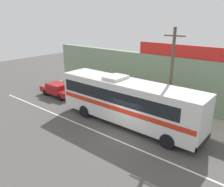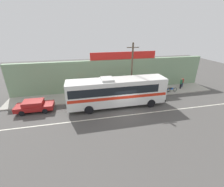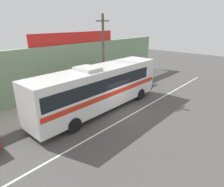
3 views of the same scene
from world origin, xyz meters
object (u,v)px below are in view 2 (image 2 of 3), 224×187
Objects in this scene: motorcycle_black at (165,90)px; pedestrian_by_curb at (183,82)px; motorcycle_green at (171,89)px; pedestrian_far_right at (181,83)px; parked_car at (34,106)px; utility_pole at (132,71)px; intercity_bus at (116,91)px.

pedestrian_by_curb is at bearing 20.59° from motorcycle_black.
pedestrian_far_right is (2.22, 0.88, 0.60)m from motorcycle_green.
motorcycle_green is at bearing 4.90° from parked_car.
parked_car reaches higher than motorcycle_black.
motorcycle_black is (5.54, 0.38, -3.40)m from utility_pole.
pedestrian_far_right is at bearing 15.95° from intercity_bus.
motorcycle_green is 3.32m from pedestrian_by_curb.
intercity_bus reaches higher than pedestrian_by_curb.
parked_car is 21.40m from pedestrian_far_right.
pedestrian_by_curb is (21.95, 3.12, 0.33)m from parked_car.
intercity_bus reaches higher than pedestrian_far_right.
parked_car is 2.22× the size of motorcycle_green.
parked_car is at bearing -174.92° from motorcycle_black.
pedestrian_far_right is (11.50, 3.29, -0.90)m from intercity_bus.
utility_pole is at bearing 37.44° from intercity_bus.
utility_pole is 10.22m from pedestrian_by_curb.
intercity_bus is 1.64× the size of utility_pole.
motorcycle_black is at bearing -164.70° from pedestrian_far_right.
utility_pole is 9.43m from pedestrian_far_right.
intercity_bus is 6.20× the size of motorcycle_black.
intercity_bus is at bearing -162.29° from pedestrian_by_curb.
motorcycle_green is (9.28, 2.41, -1.50)m from intercity_bus.
motorcycle_green is at bearing 3.64° from utility_pole.
motorcycle_green and motorcycle_black have the same top height.
intercity_bus is 12.85m from pedestrian_by_curb.
parked_car is 12.81m from utility_pole.
motorcycle_black is 1.11× the size of pedestrian_far_right.
motorcycle_green is at bearing 2.08° from motorcycle_black.
motorcycle_black is 4.38m from pedestrian_by_curb.
pedestrian_by_curb is at bearing 17.71° from intercity_bus.
utility_pole reaches higher than parked_car.
pedestrian_far_right is at bearing 8.34° from utility_pole.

